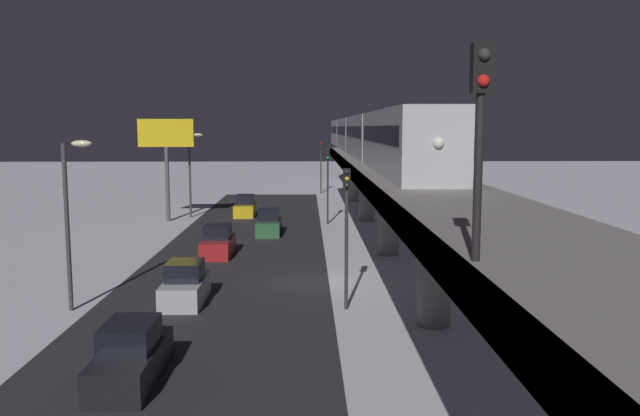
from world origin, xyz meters
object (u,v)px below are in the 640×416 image
Objects in this scene: sedan_silver at (185,286)px; traffic_light_near at (347,218)px; sedan_red at (218,243)px; traffic_light_mid at (328,175)px; sedan_black at (131,357)px; commercial_billboard at (166,143)px; rail_signal at (480,114)px; subway_train at (361,134)px; sedan_green at (269,224)px; traffic_light_far at (321,160)px; sedan_yellow at (245,207)px.

traffic_light_near reaches higher than sedan_silver.
sedan_red is 0.68× the size of traffic_light_mid.
sedan_black is 36.87m from commercial_billboard.
traffic_light_near is (1.39, -16.47, -4.25)m from rail_signal.
subway_train is 8.32× the size of commercial_billboard.
commercial_billboard is at bearing -8.52° from traffic_light_mid.
sedan_green is at bearing -95.60° from sedan_black.
sedan_black is 59.90m from traffic_light_far.
rail_signal reaches higher than sedan_green.
subway_train is 17.01× the size of sedan_red.
traffic_light_far is at bearing -98.54° from sedan_silver.
rail_signal is at bearing 94.82° from traffic_light_near.
traffic_light_mid is (-7.50, 5.28, 3.40)m from sedan_yellow.
traffic_light_far is at bearing -78.32° from subway_train.
subway_train is 50.85m from rail_signal.
subway_train is at bearing -162.70° from sedan_yellow.
subway_train is 11.57× the size of traffic_light_far.
traffic_light_mid reaches higher than sedan_red.
sedan_green is (8.20, 13.86, -6.72)m from subway_train.
sedan_black is 0.73× the size of traffic_light_near.
sedan_yellow is at bearing -35.13° from traffic_light_mid.
sedan_red is 17.58m from commercial_billboard.
sedan_red is at bearing 60.24° from traffic_light_mid.
sedan_silver is (2.80, 19.16, 0.01)m from sedan_green.
traffic_light_mid is at bearing 90.00° from traffic_light_far.
sedan_green is 0.93× the size of sedan_red.
traffic_light_near is (-7.50, 30.90, 3.40)m from sedan_yellow.
traffic_light_far is at bearing -90.00° from traffic_light_near.
sedan_silver is 11.21m from sedan_red.
rail_signal is at bearing -80.64° from sedan_green.
sedan_silver is 0.88× the size of sedan_black.
rail_signal is at bearing 136.66° from sedan_black.
sedan_black is (8.89, -8.39, -7.65)m from rail_signal.
traffic_light_mid is at bearing -107.13° from sedan_silver.
traffic_light_mid is (-4.70, -5.16, 3.41)m from sedan_green.
sedan_silver is at bearing 81.46° from traffic_light_far.
commercial_billboard reaches higher than sedan_red.
traffic_light_near is at bearing 84.18° from subway_train.
commercial_billboard is at bearing -76.29° from sedan_silver.
subway_train is at bearing -116.75° from sedan_red.
traffic_light_far is (3.50, -16.92, -3.30)m from subway_train.
traffic_light_near is 31.14m from commercial_billboard.
rail_signal is at bearing 87.62° from subway_train.
sedan_green is 0.63× the size of traffic_light_mid.
sedan_yellow is at bearing -90.00° from sedan_red.
sedan_yellow is 0.65× the size of traffic_light_near.
traffic_light_near is (-7.50, 1.30, 3.40)m from sedan_silver.
sedan_silver is 0.64× the size of traffic_light_mid.
traffic_light_far is (-4.70, -30.79, 3.41)m from sedan_green.
rail_signal is 0.98× the size of sedan_green.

